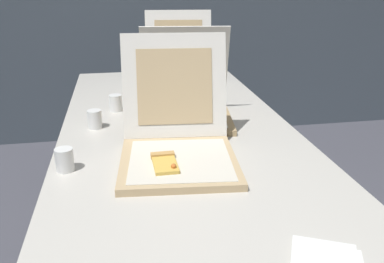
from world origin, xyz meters
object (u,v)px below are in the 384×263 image
pizza_box_front (177,144)px  napkin_pile (328,263)px  cup_white_far (116,103)px  pizza_box_back (180,77)px  table (180,144)px  cup_white_mid (95,119)px  pizza_box_middle (186,106)px  cup_white_near_left (65,160)px

pizza_box_front → napkin_pile: 0.60m
cup_white_far → pizza_box_back: bearing=45.9°
table → cup_white_mid: bearing=162.3°
pizza_box_back → cup_white_far: (-0.33, -0.34, -0.02)m
pizza_box_middle → cup_white_mid: size_ratio=5.70×
cup_white_mid → cup_white_far: size_ratio=1.00×
pizza_box_back → napkin_pile: 1.43m
cup_white_mid → pizza_box_middle: bearing=7.4°
table → cup_white_mid: (-0.31, 0.10, 0.08)m
table → pizza_box_back: size_ratio=4.31×
pizza_box_back → cup_white_mid: (-0.41, -0.54, -0.02)m
table → pizza_box_middle: pizza_box_middle is taller
table → napkin_pile: napkin_pile is taller
cup_white_near_left → pizza_box_back: bearing=61.5°
pizza_box_front → pizza_box_middle: size_ratio=1.20×
cup_white_near_left → pizza_box_middle: bearing=42.8°
pizza_box_middle → cup_white_mid: 0.36m
table → cup_white_mid: 0.34m
cup_white_near_left → cup_white_far: size_ratio=1.00×
pizza_box_middle → cup_white_near_left: 0.59m
pizza_box_middle → pizza_box_back: 0.50m
cup_white_mid → napkin_pile: 1.02m
pizza_box_middle → napkin_pile: pizza_box_middle is taller
table → napkin_pile: size_ratio=10.63×
cup_white_mid → cup_white_far: bearing=68.2°
pizza_box_back → cup_white_near_left: 1.02m
cup_white_near_left → napkin_pile: size_ratio=0.36×
pizza_box_back → napkin_pile: size_ratio=2.47×
table → pizza_box_front: 0.26m
cup_white_far → napkin_pile: cup_white_far is taller
pizza_box_middle → cup_white_near_left: bearing=-129.7°
table → pizza_box_front: size_ratio=4.28×
pizza_box_back → cup_white_near_left: bearing=-112.3°
pizza_box_back → pizza_box_middle: bearing=-90.1°
table → cup_white_near_left: bearing=-146.4°
cup_white_mid → cup_white_near_left: 0.36m
cup_white_near_left → cup_white_far: (0.15, 0.55, 0.00)m
table → pizza_box_front: (-0.04, -0.23, 0.10)m
cup_white_mid → cup_white_near_left: size_ratio=1.00×
cup_white_near_left → cup_white_far: 0.57m
napkin_pile → cup_white_near_left: bearing=137.1°
pizza_box_back → pizza_box_front: bearing=-93.1°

